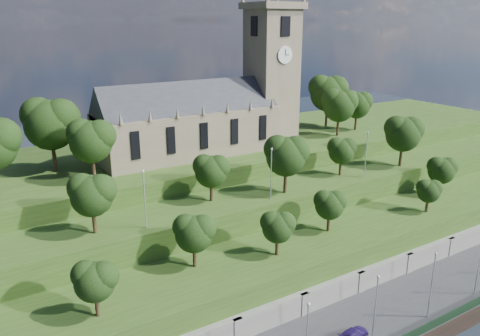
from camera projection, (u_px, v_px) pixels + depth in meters
promenade at (361, 329)px, 58.66m from camera, size 160.00×12.00×2.00m
retaining_wall at (329, 296)px, 63.04m from camera, size 160.00×2.10×5.00m
embankment_lower at (302, 267)px, 67.47m from camera, size 160.00×12.00×8.00m
embankment_upper at (259, 227)px, 75.78m from camera, size 160.00×10.00×12.00m
hilltop at (200, 182)px, 92.34m from camera, size 160.00×32.00×15.00m
church at (212, 110)px, 84.95m from camera, size 38.60×12.35×27.60m
trees_lower at (310, 210)px, 65.93m from camera, size 67.49×8.54×7.12m
trees_upper at (297, 153)px, 74.42m from camera, size 63.01×8.61×9.51m
trees_hilltop at (205, 113)px, 83.47m from camera, size 78.37×17.04×11.80m
lamp_posts_promenade at (375, 306)px, 52.96m from camera, size 60.36×0.36×9.07m
lamp_posts_upper at (271, 170)px, 70.14m from camera, size 40.36×0.36×8.02m
car_right at (353, 334)px, 55.33m from camera, size 4.35×2.06×1.23m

